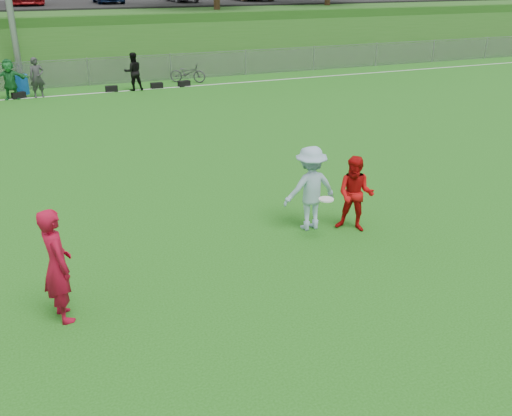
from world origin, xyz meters
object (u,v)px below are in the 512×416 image
recycling_bin (22,84)px  player_red_center (355,194)px  player_red_left (57,265)px  player_blue (310,188)px  bicycle (188,73)px  frisbee (326,199)px

recycling_bin → player_red_center: bearing=-71.2°
player_red_left → player_red_center: (5.98, 1.15, -0.13)m
player_red_left → recycling_bin: (-0.14, 19.10, -0.51)m
player_red_left → player_red_center: player_red_left is taller
player_blue → recycling_bin: 18.30m
recycling_bin → bicycle: (7.58, 0.00, 0.04)m
player_red_left → recycling_bin: 19.10m
player_red_left → player_blue: player_red_left is taller
bicycle → player_blue: bearing=-158.2°
player_red_center → player_blue: 0.94m
player_red_left → recycling_bin: bearing=-13.0°
player_blue → recycling_bin: (-5.29, 17.51, -0.47)m
player_blue → recycling_bin: player_blue is taller
player_red_left → frisbee: 5.22m
player_red_left → player_red_center: bearing=-92.5°
player_red_left → player_red_center: 6.09m
player_red_left → bicycle: 20.50m
player_red_center → bicycle: (1.46, 17.95, -0.34)m
player_red_left → player_blue: (5.15, 1.59, -0.03)m
player_blue → bicycle: size_ratio=1.02×
frisbee → recycling_bin: bearing=106.2°
player_red_center → player_blue: size_ratio=0.90×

